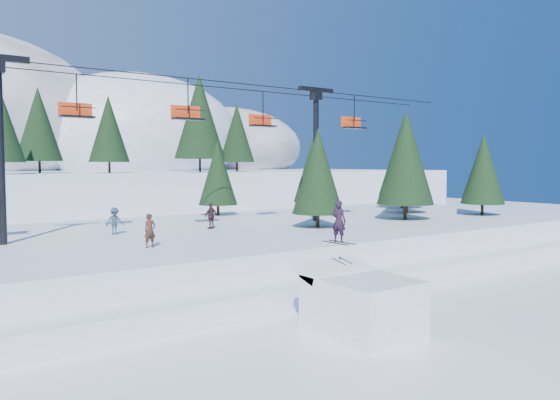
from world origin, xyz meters
TOP-DOWN VIEW (x-y plane):
  - ground at (0.00, 0.00)m, footprint 160.00×160.00m
  - mid_shelf at (0.00, 18.00)m, footprint 70.00×22.00m
  - berm at (0.00, 8.00)m, footprint 70.00×6.00m
  - jump_kicker at (1.59, 1.09)m, footprint 3.36×4.58m
  - chairlift at (1.01, 18.05)m, footprint 46.00×3.21m
  - conifer_stand at (4.57, 19.06)m, footprint 63.11×17.36m
  - distant_skiers at (-0.11, 18.18)m, footprint 34.07×10.86m
  - banner_near at (6.04, 5.09)m, footprint 2.84×0.40m
  - banner_far at (7.88, 6.10)m, footprint 2.73×0.91m

SIDE VIEW (x-z plane):
  - ground at x=0.00m, z-range 0.00..0.00m
  - banner_near at x=6.04m, z-range 0.09..0.99m
  - banner_far at x=7.88m, z-range 0.09..0.99m
  - berm at x=0.00m, z-range 0.00..1.10m
  - mid_shelf at x=0.00m, z-range 0.00..2.50m
  - jump_kicker at x=1.59m, z-range -1.42..3.93m
  - distant_skiers at x=-0.11m, z-range 2.47..4.28m
  - conifer_stand at x=4.57m, z-range 2.33..11.36m
  - chairlift at x=1.01m, z-range 4.18..14.46m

